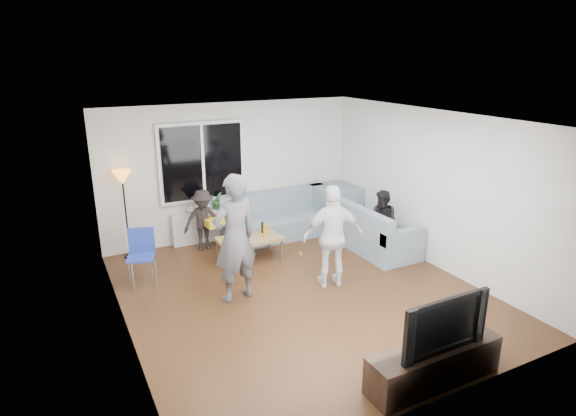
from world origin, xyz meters
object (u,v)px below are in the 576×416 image
player_left (235,238)px  spectator_right (383,223)px  player_right (333,237)px  spectator_back (203,220)px  sofa_back_section (281,215)px  floor_lamp (126,215)px  sofa_right_section (370,225)px  side_chair (141,258)px  tv_console (434,364)px  television (439,321)px  coffee_table (250,248)px

player_left → spectator_right: bearing=176.5°
player_right → spectator_back: size_ratio=1.42×
sofa_back_section → floor_lamp: bearing=174.3°
floor_lamp → sofa_right_section: bearing=-20.8°
sofa_back_section → player_right: (-0.24, -2.28, 0.38)m
side_chair → player_left: bearing=-27.1°
player_right → tv_console: player_right is taller
sofa_right_section → television: (-1.73, -3.50, 0.33)m
spectator_back → tv_console: 4.92m
floor_lamp → television: floor_lamp is taller
player_left → player_right: size_ratio=1.18×
coffee_table → player_right: 1.78m
floor_lamp → spectator_back: size_ratio=1.38×
sofa_right_section → tv_console: 3.91m
spectator_right → tv_console: 3.61m
player_left → television: size_ratio=1.72×
sofa_back_section → television: (-0.51, -4.77, 0.33)m
floor_lamp → spectator_right: (4.07, -1.90, -0.20)m
player_right → spectator_back: (-1.31, 2.31, -0.24)m
tv_console → player_right: bearing=83.9°
player_right → sofa_back_section: bearing=-80.6°
coffee_table → sofa_back_section: bearing=38.2°
player_left → television: (1.21, -2.76, -0.19)m
sofa_right_section → tv_console: (-1.73, -3.50, -0.20)m
sofa_back_section → coffee_table: sofa_back_section is taller
player_left → floor_lamp: bearing=-74.9°
sofa_right_section → player_right: player_right is taller
player_left → spectator_back: size_ratio=1.67×
spectator_back → player_right: bearing=-56.6°
sofa_back_section → television: size_ratio=2.09×
player_right → spectator_back: bearing=-44.9°
coffee_table → floor_lamp: size_ratio=0.71×
side_chair → player_right: 2.98m
player_left → tv_console: bearing=102.6°
sofa_right_section → floor_lamp: size_ratio=1.28×
sofa_right_section → side_chair: 4.09m
coffee_table → spectator_back: size_ratio=0.98×
side_chair → tv_console: 4.55m
floor_lamp → player_left: 2.56m
player_right → spectator_back: player_right is taller
coffee_table → side_chair: size_ratio=1.28×
spectator_back → television: (1.05, -4.80, 0.19)m
player_right → tv_console: bearing=99.3°
sofa_right_section → floor_lamp: floor_lamp is taller
coffee_table → side_chair: (-1.86, -0.09, 0.23)m
sofa_back_section → player_left: bearing=-130.5°
coffee_table → spectator_right: bearing=-20.9°
spectator_back → tv_console: (1.05, -4.80, -0.34)m
coffee_table → television: size_ratio=1.00×
sofa_right_section → spectator_right: bearing=-180.0°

